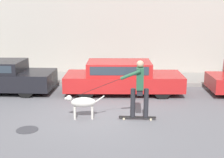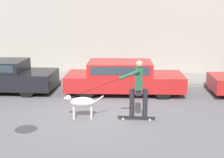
# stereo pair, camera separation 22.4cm
# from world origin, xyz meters

# --- Properties ---
(ground_plane) EXTENTS (36.00, 36.00, 0.00)m
(ground_plane) POSITION_xyz_m (0.00, 0.00, 0.00)
(ground_plane) COLOR slate
(back_wall) EXTENTS (32.00, 0.30, 5.07)m
(back_wall) POSITION_xyz_m (0.00, 6.01, 2.54)
(back_wall) COLOR #ADA89E
(back_wall) RESTS_ON ground_plane
(sidewalk_curb) EXTENTS (30.00, 2.20, 0.15)m
(sidewalk_curb) POSITION_xyz_m (0.00, 4.74, 0.08)
(sidewalk_curb) COLOR gray
(sidewalk_curb) RESTS_ON ground_plane
(parked_car_1) EXTENTS (4.58, 1.90, 1.26)m
(parked_car_1) POSITION_xyz_m (0.54, 2.53, 0.63)
(parked_car_1) COLOR black
(parked_car_1) RESTS_ON ground_plane
(dog) EXTENTS (1.19, 0.37, 0.73)m
(dog) POSITION_xyz_m (-0.64, -0.41, 0.49)
(dog) COLOR beige
(dog) RESTS_ON ground_plane
(skateboarder) EXTENTS (2.61, 0.60, 1.80)m
(skateboarder) POSITION_xyz_m (1.05, -0.44, 1.02)
(skateboarder) COLOR beige
(skateboarder) RESTS_ON ground_plane
(manhole_cover) EXTENTS (0.60, 0.60, 0.01)m
(manhole_cover) POSITION_xyz_m (-2.04, -1.40, 0.01)
(manhole_cover) COLOR #38383D
(manhole_cover) RESTS_ON ground_plane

